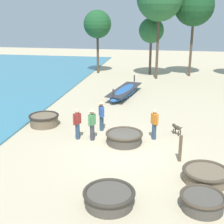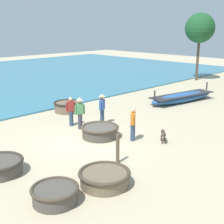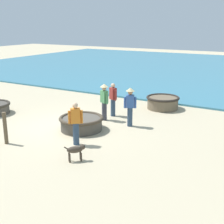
# 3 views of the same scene
# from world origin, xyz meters

# --- Properties ---
(ground_plane) EXTENTS (80.00, 80.00, 0.00)m
(ground_plane) POSITION_xyz_m (0.00, 0.00, 0.00)
(ground_plane) COLOR #BCAD8C
(coracle_front_right) EXTENTS (1.48, 1.48, 0.51)m
(coracle_front_right) POSITION_xyz_m (3.20, -3.99, 0.28)
(coracle_front_right) COLOR #4C473F
(coracle_front_right) RESTS_ON ground
(coracle_far_right) EXTENTS (1.77, 1.77, 0.51)m
(coracle_far_right) POSITION_xyz_m (3.50, -2.20, 0.28)
(coracle_far_right) COLOR brown
(coracle_far_right) RESTS_ON ground
(coracle_front_left) EXTENTS (1.83, 1.83, 0.57)m
(coracle_front_left) POSITION_xyz_m (-0.03, 0.87, 0.31)
(coracle_front_left) COLOR #4C473F
(coracle_front_left) RESTS_ON ground
(coracle_center) EXTENTS (1.75, 1.75, 0.53)m
(coracle_center) POSITION_xyz_m (0.18, -4.29, 0.29)
(coracle_center) COLOR #4C473F
(coracle_center) RESTS_ON ground
(coracle_upturned) EXTENTS (1.68, 1.68, 0.64)m
(coracle_upturned) POSITION_xyz_m (-4.83, 2.56, 0.35)
(coracle_upturned) COLOR brown
(coracle_upturned) RESTS_ON ground
(long_boat_green_hull) EXTENTS (2.20, 5.80, 1.13)m
(long_boat_green_hull) POSITION_xyz_m (-1.23, 9.82, 0.33)
(long_boat_green_hull) COLOR #285693
(long_boat_green_hull) RESTS_ON ground
(fisherman_with_hat) EXTENTS (0.36, 0.47, 1.57)m
(fisherman_with_hat) POSITION_xyz_m (-2.42, 1.00, 0.84)
(fisherman_with_hat) COLOR #2D425B
(fisherman_with_hat) RESTS_ON ground
(fisherman_by_coracle) EXTENTS (0.36, 0.48, 1.67)m
(fisherman_by_coracle) POSITION_xyz_m (-1.47, 2.37, 0.96)
(fisherman_by_coracle) COLOR #2D425B
(fisherman_by_coracle) RESTS_ON ground
(fisherman_hauling) EXTENTS (0.39, 0.43, 1.57)m
(fisherman_hauling) POSITION_xyz_m (1.37, 1.64, 0.84)
(fisherman_hauling) COLOR #2D425B
(fisherman_hauling) RESTS_ON ground
(fisherman_standing_right) EXTENTS (0.36, 0.48, 1.67)m
(fisherman_standing_right) POSITION_xyz_m (-1.66, 0.98, 0.96)
(fisherman_standing_right) COLOR #383842
(fisherman_standing_right) RESTS_ON ground
(dog) EXTENTS (0.52, 0.53, 0.55)m
(dog) POSITION_xyz_m (2.51, 2.48, 0.37)
(dog) COLOR #3D3328
(dog) RESTS_ON ground
(mooring_post_inland) EXTENTS (0.14, 0.14, 1.19)m
(mooring_post_inland) POSITION_xyz_m (2.59, -0.63, 0.60)
(mooring_post_inland) COLOR brown
(mooring_post_inland) RESTS_ON ground
(tree_tall_back) EXTENTS (2.79, 2.79, 6.35)m
(tree_tall_back) POSITION_xyz_m (-5.26, 18.61, 4.93)
(tree_tall_back) COLOR #4C3D2D
(tree_tall_back) RESTS_ON ground
(tree_rightmost) EXTENTS (2.47, 2.47, 5.62)m
(tree_rightmost) POSITION_xyz_m (0.13, 18.81, 4.35)
(tree_rightmost) COLOR #4C3D2D
(tree_rightmost) RESTS_ON ground
(tree_left_mid) EXTENTS (3.75, 3.75, 8.53)m
(tree_left_mid) POSITION_xyz_m (4.07, 18.62, 6.64)
(tree_left_mid) COLOR #4C3D2D
(tree_left_mid) RESTS_ON ground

